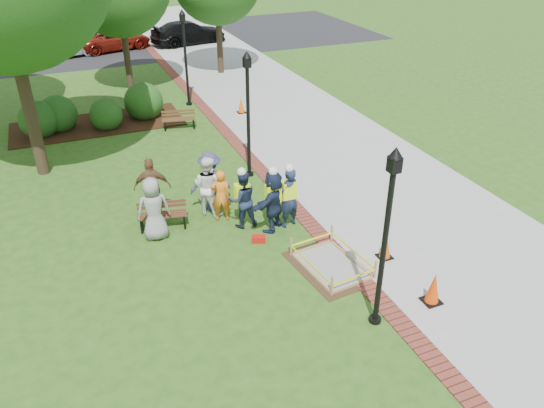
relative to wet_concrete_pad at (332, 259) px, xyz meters
name	(u,v)px	position (x,y,z in m)	size (l,w,h in m)	color
ground	(272,261)	(-1.32, 0.80, -0.23)	(100.00, 100.00, 0.00)	#285116
sidewalk	(289,114)	(3.68, 10.80, -0.22)	(6.00, 60.00, 0.02)	#9E9E99
brick_edging	(219,124)	(0.43, 10.80, -0.22)	(0.50, 60.00, 0.03)	maroon
mulch_bed	(98,124)	(-4.32, 12.80, -0.21)	(7.00, 3.00, 0.05)	#381E0F
parking_lot	(117,43)	(-1.32, 27.80, -0.23)	(36.00, 12.00, 0.01)	black
wet_concrete_pad	(332,259)	(0.00, 0.00, 0.00)	(1.94, 2.47, 0.55)	#47331E
bench_near	(163,220)	(-3.58, 3.58, 0.01)	(1.46, 0.73, 0.75)	#54331C
bench_far	(179,123)	(-1.23, 11.02, 0.00)	(1.42, 0.71, 0.74)	brown
cone_front	(433,289)	(1.50, -2.15, 0.17)	(0.42, 0.42, 0.83)	black
cone_back	(386,247)	(1.49, -0.19, 0.12)	(0.37, 0.37, 0.74)	black
cone_far	(241,106)	(1.80, 11.80, 0.11)	(0.36, 0.36, 0.71)	black
toolbox	(259,239)	(-1.31, 1.80, -0.14)	(0.38, 0.21, 0.19)	#B6160E
lamp_near	(386,228)	(-0.07, -2.20, 2.25)	(0.28, 0.28, 4.26)	black
lamp_mid	(248,106)	(-0.07, 5.80, 2.25)	(0.28, 0.28, 4.26)	black
lamp_far	(185,51)	(-0.07, 13.80, 2.25)	(0.28, 0.28, 4.26)	black
shrub_a	(42,135)	(-6.57, 12.48, -0.23)	(1.54, 1.54, 1.54)	#1E4012
shrub_b	(61,129)	(-5.81, 12.85, -0.23)	(1.55, 1.55, 1.55)	#1E4012
shrub_c	(108,128)	(-3.98, 12.25, -0.23)	(1.33, 1.33, 1.33)	#1E4012
shrub_d	(146,117)	(-2.29, 12.91, -0.23)	(1.66, 1.66, 1.66)	#1E4012
shrub_e	(102,119)	(-4.08, 13.41, -0.23)	(0.90, 0.90, 0.90)	#1E4012
casual_person_a	(154,209)	(-3.86, 3.13, 0.69)	(0.61, 0.41, 1.84)	gray
casual_person_b	(221,196)	(-1.87, 3.34, 0.57)	(0.59, 0.47, 1.62)	orange
casual_person_c	(208,186)	(-2.10, 3.85, 0.69)	(0.68, 0.69, 1.85)	white
casual_person_d	(152,187)	(-3.63, 4.43, 0.68)	(0.65, 0.50, 1.83)	brown
casual_person_e	(210,182)	(-1.96, 4.07, 0.70)	(0.63, 0.44, 1.88)	navy
hivis_worker_a	(273,199)	(-0.67, 2.30, 0.74)	(0.69, 0.66, 1.96)	#18243F
hivis_worker_b	(289,196)	(-0.18, 2.30, 0.74)	(0.66, 0.53, 1.97)	#171B3E
hivis_worker_c	(242,198)	(-1.40, 2.78, 0.69)	(0.57, 0.38, 1.87)	#1A2844
parked_car_b	(66,57)	(-4.73, 25.27, -0.23)	(4.59, 1.99, 1.50)	#A7A8AC
parked_car_c	(115,50)	(-1.69, 26.10, -0.23)	(4.30, 1.87, 1.40)	maroon
parked_car_d	(189,44)	(3.16, 25.90, -0.23)	(4.89, 2.13, 1.60)	black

